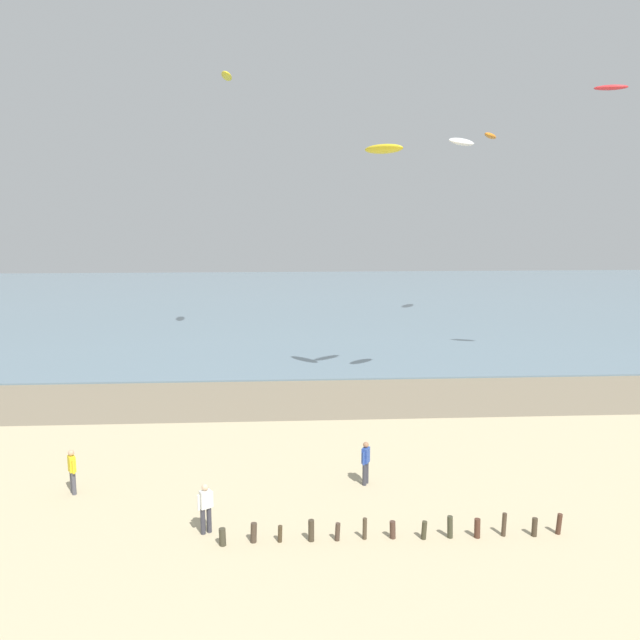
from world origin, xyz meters
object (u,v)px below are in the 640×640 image
object	(u,v)px
person_mid_beach	(366,462)
person_by_waterline	(206,507)
kite_aloft_4	(384,149)
kite_aloft_6	(462,142)
person_left_flank	(72,470)
kite_aloft_2	(611,88)
kite_aloft_3	(490,136)
kite_aloft_0	(227,76)

from	to	relation	value
person_mid_beach	person_by_waterline	world-z (taller)	same
person_mid_beach	kite_aloft_4	bearing A→B (deg)	78.99
person_mid_beach	kite_aloft_6	world-z (taller)	kite_aloft_6
person_mid_beach	person_left_flank	bearing A→B (deg)	-178.92
person_mid_beach	kite_aloft_2	distance (m)	28.47
person_by_waterline	kite_aloft_3	size ratio (longest dim) A/B	0.60
person_left_flank	kite_aloft_4	world-z (taller)	kite_aloft_4
person_left_flank	kite_aloft_2	xyz separation A→B (m)	(27.62, 16.17, 16.76)
person_left_flank	kite_aloft_2	size ratio (longest dim) A/B	0.89
person_left_flank	kite_aloft_4	xyz separation A→B (m)	(13.44, 12.54, 12.81)
kite_aloft_0	kite_aloft_2	xyz separation A→B (m)	(23.61, -10.32, -2.36)
person_mid_beach	person_left_flank	size ratio (longest dim) A/B	1.00
person_left_flank	kite_aloft_0	distance (m)	32.92
person_mid_beach	kite_aloft_3	world-z (taller)	kite_aloft_3
kite_aloft_0	person_left_flank	bearing A→B (deg)	-12.97
kite_aloft_3	person_by_waterline	bearing A→B (deg)	-0.20
kite_aloft_6	kite_aloft_3	bearing A→B (deg)	-152.18
kite_aloft_0	kite_aloft_4	world-z (taller)	kite_aloft_0
person_mid_beach	person_left_flank	distance (m)	11.04
person_left_flank	kite_aloft_6	bearing A→B (deg)	33.53
kite_aloft_0	kite_aloft_4	distance (m)	17.98
person_left_flank	kite_aloft_6	xyz separation A→B (m)	(17.43, 11.55, 13.10)
kite_aloft_2	kite_aloft_6	xyz separation A→B (m)	(-10.19, -4.61, -3.66)
kite_aloft_2	kite_aloft_4	xyz separation A→B (m)	(-14.19, -3.62, -3.95)
kite_aloft_0	kite_aloft_2	bearing A→B (deg)	62.02
person_by_waterline	kite_aloft_4	bearing A→B (deg)	62.91
kite_aloft_3	kite_aloft_6	bearing A→B (deg)	7.64
person_by_waterline	kite_aloft_0	world-z (taller)	kite_aloft_0
kite_aloft_6	person_mid_beach	bearing A→B (deg)	19.17
person_left_flank	kite_aloft_3	bearing A→B (deg)	53.28
kite_aloft_2	kite_aloft_3	size ratio (longest dim) A/B	0.67
person_mid_beach	kite_aloft_0	world-z (taller)	kite_aloft_0
person_mid_beach	kite_aloft_6	size ratio (longest dim) A/B	0.78
person_left_flank	kite_aloft_0	xyz separation A→B (m)	(4.01, 26.49, 19.12)
person_left_flank	person_by_waterline	bearing A→B (deg)	-32.18
person_mid_beach	person_by_waterline	xyz separation A→B (m)	(-5.72, -3.55, 0.00)
kite_aloft_0	kite_aloft_6	size ratio (longest dim) A/B	1.17
kite_aloft_2	kite_aloft_0	bearing A→B (deg)	-3.42
kite_aloft_4	kite_aloft_0	bearing A→B (deg)	-5.01
person_mid_beach	kite_aloft_4	xyz separation A→B (m)	(2.40, 12.34, 12.81)
person_mid_beach	kite_aloft_6	xyz separation A→B (m)	(6.40, 11.35, 13.10)
kite_aloft_0	person_mid_beach	bearing A→B (deg)	10.60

